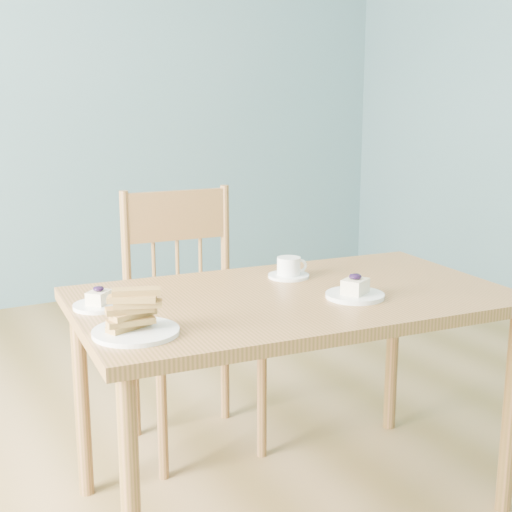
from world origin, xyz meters
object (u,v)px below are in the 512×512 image
Objects in this scene: cheesecake_plate_near at (355,292)px; coffee_cup at (289,269)px; dining_table at (293,316)px; dining_chair at (191,318)px; cheesecake_plate_far at (99,302)px; biscotti_plate at (135,319)px.

cheesecake_plate_near reaches higher than coffee_cup.
coffee_cup is at bearing 66.98° from dining_table.
dining_chair reaches higher than coffee_cup.
cheesecake_plate_far is 0.67× the size of biscotti_plate.
dining_chair is at bearing 105.95° from dining_table.
biscotti_plate is at bearing 179.68° from cheesecake_plate_near.
cheesecake_plate_near is 0.30m from coffee_cup.
dining_chair reaches higher than dining_table.
cheesecake_plate_near is at bearing -65.51° from dining_chair.
dining_table is 1.44× the size of dining_chair.
coffee_cup reaches higher than dining_table.
cheesecake_plate_near is 0.72m from cheesecake_plate_far.
biscotti_plate is (-0.66, 0.00, 0.02)m from cheesecake_plate_near.
dining_chair is (-0.10, 0.52, -0.14)m from dining_table.
coffee_cup is (-0.04, 0.29, 0.01)m from cheesecake_plate_near.
dining_table is at bearing -95.81° from coffee_cup.
coffee_cup is at bearing -56.83° from dining_chair.
biscotti_plate reaches higher than cheesecake_plate_far.
cheesecake_plate_far is 1.09× the size of coffee_cup.
dining_table is 0.22m from coffee_cup.
dining_chair is at bearing 141.12° from coffee_cup.
dining_table is 0.56m from cheesecake_plate_far.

